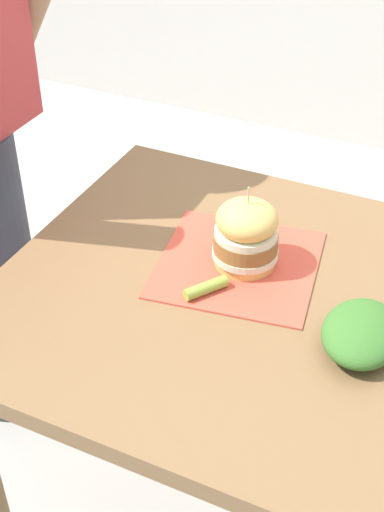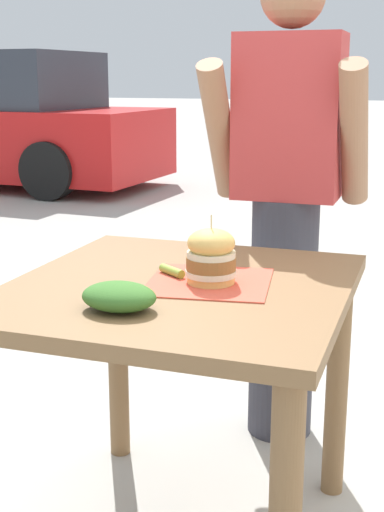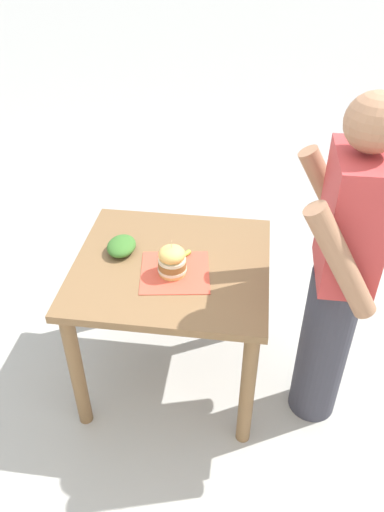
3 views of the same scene
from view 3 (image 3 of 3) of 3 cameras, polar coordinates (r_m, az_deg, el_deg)
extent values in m
plane|color=#ADAAA3|center=(2.95, -1.98, -12.93)|extent=(80.00, 80.00, 0.00)
cube|color=brown|center=(2.41, -2.35, -1.14)|extent=(0.88, 0.94, 0.04)
cylinder|color=brown|center=(3.03, -8.64, -1.97)|extent=(0.07, 0.07, 0.75)
cylinder|color=brown|center=(2.52, -13.04, -12.75)|extent=(0.07, 0.07, 0.75)
cylinder|color=brown|center=(2.93, 6.98, -3.30)|extent=(0.07, 0.07, 0.75)
cylinder|color=brown|center=(2.40, 6.34, -14.96)|extent=(0.07, 0.07, 0.75)
cube|color=#D64C38|center=(2.34, -1.95, -1.86)|extent=(0.36, 0.36, 0.00)
cylinder|color=#E5B25B|center=(2.33, -2.26, -1.73)|extent=(0.13, 0.13, 0.02)
cylinder|color=beige|center=(2.32, -2.27, -1.40)|extent=(0.14, 0.14, 0.02)
cylinder|color=brown|center=(2.30, -2.29, -0.91)|extent=(0.13, 0.13, 0.03)
cylinder|color=beige|center=(2.29, -2.30, -0.43)|extent=(0.13, 0.13, 0.02)
ellipsoid|color=#E5B25B|center=(2.27, -2.32, 0.18)|extent=(0.13, 0.13, 0.08)
cylinder|color=#D1B77F|center=(2.24, -2.35, 1.15)|extent=(0.00, 0.00, 0.05)
cylinder|color=#8EA83D|center=(2.42, -1.02, 0.03)|extent=(0.09, 0.07, 0.02)
ellipsoid|color=#386B28|center=(2.48, -8.07, 1.14)|extent=(0.18, 0.14, 0.07)
cylinder|color=#33333D|center=(2.54, 14.83, -9.88)|extent=(0.24, 0.24, 0.90)
cube|color=#B73838|center=(2.09, 17.92, 4.05)|extent=(0.36, 0.22, 0.56)
sphere|color=#9E7051|center=(1.91, 20.20, 14.13)|extent=(0.22, 0.22, 0.22)
cylinder|color=#9E7051|center=(2.30, 15.53, 6.23)|extent=(0.09, 0.34, 0.50)
cylinder|color=#9E7051|center=(1.92, 16.71, -0.74)|extent=(0.09, 0.34, 0.50)
camera|label=1|loc=(3.03, -7.10, 25.92)|focal=50.00mm
camera|label=2|loc=(2.58, -46.58, 3.57)|focal=50.00mm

